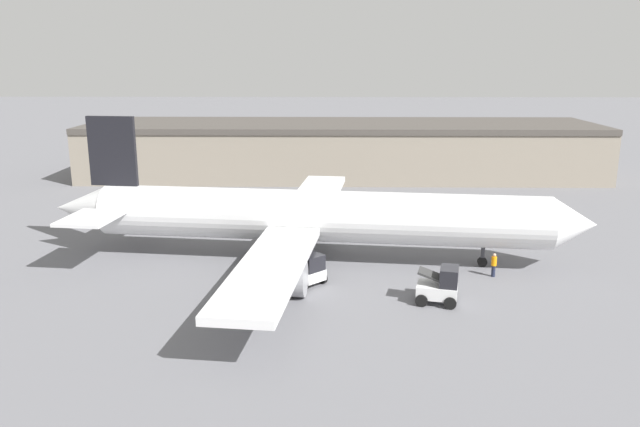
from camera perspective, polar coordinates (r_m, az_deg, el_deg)
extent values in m
plane|color=slate|center=(47.52, 0.00, -4.25)|extent=(400.00, 400.00, 0.00)
cube|color=gray|center=(81.10, 1.96, 5.65)|extent=(64.48, 15.49, 6.13)
cube|color=#47423D|center=(80.67, 1.98, 8.05)|extent=(64.48, 15.80, 0.70)
cylinder|color=silver|center=(46.55, 0.00, -0.23)|extent=(33.67, 7.62, 3.85)
cone|color=silver|center=(47.84, 22.25, -0.91)|extent=(3.49, 4.09, 3.77)
cone|color=silver|center=(52.35, -20.91, 0.44)|extent=(4.62, 4.11, 3.65)
cube|color=silver|center=(56.68, -0.36, 1.67)|extent=(5.65, 16.71, 0.50)
cube|color=silver|center=(37.45, -4.55, -4.95)|extent=(5.65, 16.71, 0.50)
cylinder|color=#939399|center=(54.67, -0.71, -0.45)|extent=(3.74, 2.75, 2.37)
cylinder|color=#939399|center=(40.23, -3.79, -5.88)|extent=(3.74, 2.75, 2.37)
cube|color=black|center=(50.22, -18.45, 5.43)|extent=(3.73, 0.78, 5.31)
cube|color=silver|center=(54.72, -16.22, 1.79)|extent=(3.96, 4.98, 0.24)
cube|color=silver|center=(47.30, -20.25, -0.41)|extent=(3.96, 4.98, 0.24)
cylinder|color=#38383D|center=(47.34, 14.65, -3.83)|extent=(0.28, 0.28, 1.52)
cylinder|color=black|center=(47.46, 14.62, -4.30)|extent=(0.74, 0.43, 0.70)
cylinder|color=#38383D|center=(45.17, -2.52, -4.24)|extent=(0.28, 0.28, 1.52)
cylinder|color=black|center=(45.27, -2.52, -4.61)|extent=(0.93, 0.45, 0.90)
cylinder|color=#38383D|center=(49.88, -1.54, -2.45)|extent=(0.28, 0.28, 1.52)
cylinder|color=black|center=(49.97, -1.53, -2.79)|extent=(0.93, 0.45, 0.90)
cylinder|color=#1E2338|center=(45.52, 15.56, -5.08)|extent=(0.27, 0.27, 0.81)
cylinder|color=orange|center=(45.29, 15.62, -4.21)|extent=(0.37, 0.37, 0.64)
sphere|color=tan|center=(45.16, 15.66, -3.68)|extent=(0.24, 0.24, 0.24)
cube|color=silver|center=(42.57, -1.45, -5.43)|extent=(3.04, 3.05, 0.74)
cube|color=black|center=(41.76, -0.77, -4.52)|extent=(1.88, 1.88, 1.05)
cylinder|color=black|center=(41.53, -1.43, -6.49)|extent=(0.70, 0.71, 0.72)
cylinder|color=black|center=(42.59, 0.23, -5.95)|extent=(0.70, 0.71, 0.72)
cylinder|color=black|center=(42.84, -3.11, -5.85)|extent=(0.70, 0.71, 0.72)
cylinder|color=black|center=(43.87, -1.46, -5.35)|extent=(0.70, 0.71, 0.72)
cube|color=silver|center=(39.97, 10.66, -6.92)|extent=(2.84, 2.39, 0.81)
cube|color=black|center=(39.61, 11.73, -5.65)|extent=(1.45, 1.88, 1.16)
cube|color=#333333|center=(39.65, 10.08, -5.52)|extent=(1.81, 1.63, 0.62)
cylinder|color=black|center=(39.22, 11.81, -8.03)|extent=(0.82, 0.45, 0.77)
cylinder|color=black|center=(40.95, 11.94, -7.07)|extent=(0.82, 0.45, 0.77)
cylinder|color=black|center=(39.30, 9.26, -7.86)|extent=(0.82, 0.45, 0.77)
cylinder|color=black|center=(41.03, 9.51, -6.91)|extent=(0.82, 0.45, 0.77)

